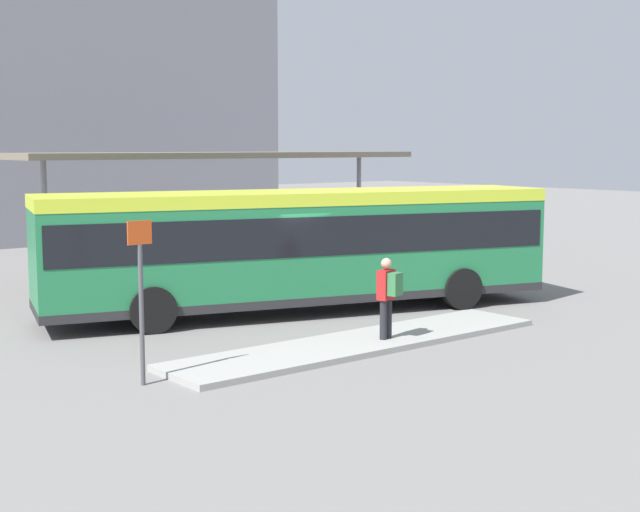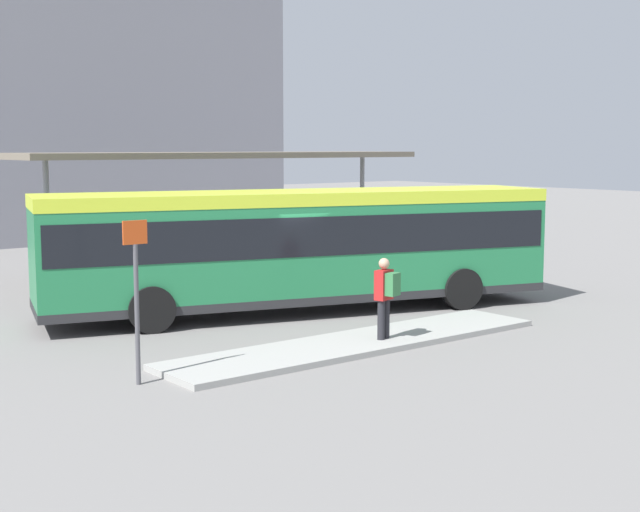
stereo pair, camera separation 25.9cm
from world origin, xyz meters
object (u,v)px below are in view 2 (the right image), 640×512
Objects in this scene: pedestrian_waiting at (386,293)px; platform_sign at (136,294)px; bicycle_yellow at (478,261)px; bicycle_red at (442,258)px; bicycle_white at (458,260)px; city_bus at (300,241)px.

platform_sign is (-5.35, 0.36, 0.49)m from pedestrian_waiting.
bicycle_yellow is 1.42m from bicycle_red.
bicycle_red is 16.27m from platform_sign.
bicycle_red is at bearing 178.08° from bicycle_white.
platform_sign is (-6.22, -3.63, -0.18)m from city_bus.
pedestrian_waiting is at bearing -3.90° from platform_sign.
city_bus is 4.14m from pedestrian_waiting.
city_bus reaches higher than bicycle_white.
bicycle_white is (-0.17, 0.70, -0.03)m from bicycle_yellow.
platform_sign is at bearing 70.64° from pedestrian_waiting.
bicycle_white is at bearing -70.11° from pedestrian_waiting.
city_bus is 8.95m from bicycle_yellow.
platform_sign is at bearing -132.82° from city_bus.
bicycle_yellow is (9.49, 5.91, -0.71)m from pedestrian_waiting.
pedestrian_waiting reaches higher than bicycle_red.
bicycle_yellow is at bearing 29.47° from city_bus.
bicycle_yellow is 15.90m from platform_sign.
platform_sign is at bearing 120.53° from bicycle_red.
bicycle_white is 16.00m from platform_sign.
bicycle_white is at bearing 34.15° from city_bus.
pedestrian_waiting is 11.45m from bicycle_white.
bicycle_yellow is at bearing -167.38° from bicycle_red.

